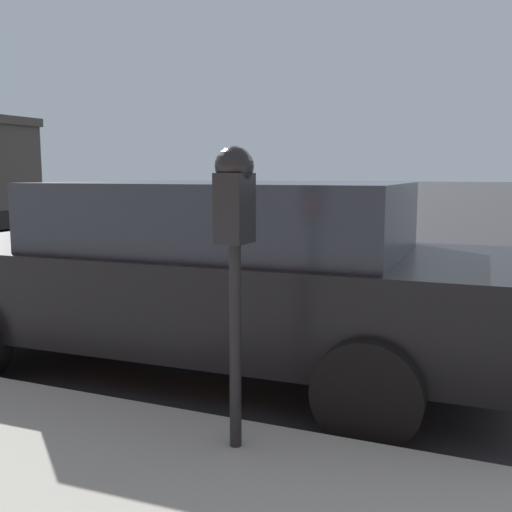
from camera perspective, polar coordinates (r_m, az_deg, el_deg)
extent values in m
plane|color=#2B2B2D|center=(5.40, 16.74, -9.23)|extent=(220.00, 220.00, 0.00)
cylinder|color=black|center=(3.03, -1.99, -8.62)|extent=(0.06, 0.06, 1.04)
cube|color=black|center=(2.91, -2.05, 4.56)|extent=(0.20, 0.14, 0.34)
sphere|color=black|center=(2.91, -2.07, 8.56)|extent=(0.19, 0.19, 0.19)
cube|color=#B21919|center=(3.01, -1.19, 3.86)|extent=(0.01, 0.11, 0.12)
cube|color=black|center=(3.00, -1.20, 6.13)|extent=(0.01, 0.10, 0.08)
cube|color=black|center=(4.77, -4.97, -3.10)|extent=(2.02, 4.85, 0.66)
cube|color=#232833|center=(4.61, -2.91, 3.87)|extent=(1.73, 2.74, 0.51)
cylinder|color=black|center=(6.37, -13.30, -3.53)|extent=(0.24, 0.65, 0.64)
cylinder|color=black|center=(3.54, 10.62, -12.70)|extent=(0.24, 0.65, 0.64)
cylinder|color=black|center=(5.32, 14.34, -5.82)|extent=(0.24, 0.65, 0.64)
cylinder|color=black|center=(13.55, -22.67, 2.89)|extent=(0.33, 1.05, 1.04)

